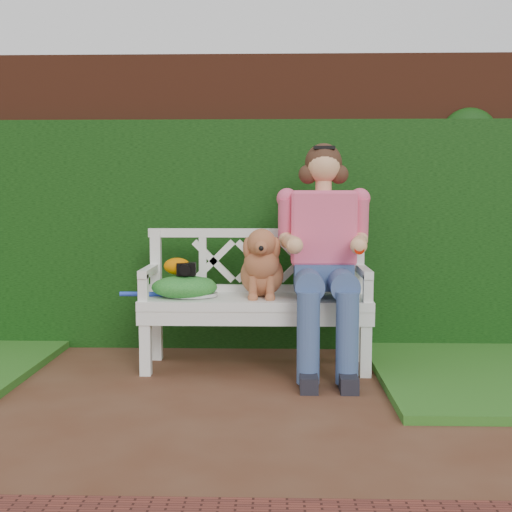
{
  "coord_description": "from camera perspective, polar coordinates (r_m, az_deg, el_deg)",
  "views": [
    {
      "loc": [
        0.45,
        -3.45,
        1.16
      ],
      "look_at": [
        0.33,
        1.03,
        0.75
      ],
      "focal_mm": 48.0,
      "sensor_mm": 36.0,
      "label": 1
    }
  ],
  "objects": [
    {
      "name": "dog",
      "position": [
        4.49,
        0.49,
        -0.51
      ],
      "size": [
        0.34,
        0.44,
        0.46
      ],
      "primitive_type": null,
      "rotation": [
        0.0,
        0.0,
        -0.09
      ],
      "color": "#AF6128",
      "rests_on": "garden_bench"
    },
    {
      "name": "camera_item",
      "position": [
        4.5,
        -5.83,
        -1.07
      ],
      "size": [
        0.13,
        0.1,
        0.08
      ],
      "primitive_type": "cube",
      "rotation": [
        0.0,
        0.0,
        0.08
      ],
      "color": "black",
      "rests_on": "green_bag"
    },
    {
      "name": "green_bag",
      "position": [
        4.51,
        -5.99,
        -2.53
      ],
      "size": [
        0.48,
        0.4,
        0.15
      ],
      "primitive_type": null,
      "rotation": [
        0.0,
        0.0,
        -0.17
      ],
      "color": "#1C911A",
      "rests_on": "garden_bench"
    },
    {
      "name": "seated_woman",
      "position": [
        4.49,
        5.64,
        0.01
      ],
      "size": [
        0.71,
        0.9,
        1.51
      ],
      "primitive_type": null,
      "rotation": [
        0.0,
        0.0,
        -0.08
      ],
      "color": "#F64C48",
      "rests_on": "ground"
    },
    {
      "name": "ivy_hedge",
      "position": [
        5.16,
        -3.45,
        1.77
      ],
      "size": [
        10.0,
        0.18,
        1.7
      ],
      "primitive_type": "cube",
      "color": "#1C4E14",
      "rests_on": "ground"
    },
    {
      "name": "garden_bench",
      "position": [
        4.58,
        0.0,
        -6.37
      ],
      "size": [
        1.63,
        0.74,
        0.48
      ],
      "primitive_type": null,
      "rotation": [
        0.0,
        0.0,
        0.09
      ],
      "color": "white",
      "rests_on": "ground"
    },
    {
      "name": "ground",
      "position": [
        3.67,
        -5.74,
        -13.22
      ],
      "size": [
        60.0,
        60.0,
        0.0
      ],
      "primitive_type": "plane",
      "color": "#4F2919"
    },
    {
      "name": "baseball_glove",
      "position": [
        4.53,
        -6.59,
        -0.85
      ],
      "size": [
        0.2,
        0.17,
        0.11
      ],
      "primitive_type": "ellipsoid",
      "rotation": [
        0.0,
        0.0,
        0.26
      ],
      "color": "#CF6B00",
      "rests_on": "green_bag"
    },
    {
      "name": "tennis_racket",
      "position": [
        4.55,
        -5.86,
        -3.18
      ],
      "size": [
        0.73,
        0.46,
        0.03
      ],
      "primitive_type": null,
      "rotation": [
        0.0,
        0.0,
        -0.28
      ],
      "color": "white",
      "rests_on": "garden_bench"
    },
    {
      "name": "brick_wall",
      "position": [
        5.37,
        -3.26,
        4.57
      ],
      "size": [
        10.0,
        0.3,
        2.2
      ],
      "primitive_type": "cube",
      "color": "#5A2918",
      "rests_on": "ground"
    }
  ]
}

